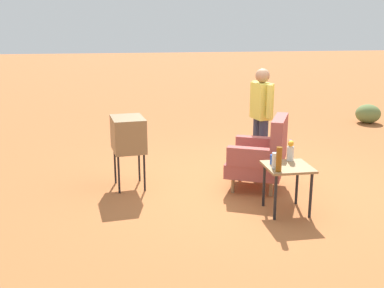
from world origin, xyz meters
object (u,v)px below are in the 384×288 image
side_table (288,172)px  soda_can_blue (273,159)px  armchair (263,155)px  flower_vase (291,149)px  tv_on_stand (128,135)px  bottle_tall_amber (279,159)px  person_standing (261,114)px  bottle_short_clear (274,161)px

side_table → soda_can_blue: 0.24m
armchair → flower_vase: 0.71m
tv_on_stand → bottle_tall_amber: tv_on_stand is taller
side_table → tv_on_stand: (-1.23, -1.92, 0.26)m
person_standing → soda_can_blue: 1.61m
armchair → bottle_short_clear: bearing=-9.4°
person_standing → tv_on_stand: bearing=-78.5°
armchair → side_table: size_ratio=1.75×
side_table → bottle_tall_amber: bearing=-44.2°
soda_can_blue → flower_vase: flower_vase is taller
armchair → bottle_tall_amber: (1.06, -0.14, 0.26)m
side_table → person_standing: (-1.65, 0.15, 0.42)m
person_standing → soda_can_blue: bearing=-11.7°
bottle_tall_amber → flower_vase: (-0.42, 0.30, -0.00)m
tv_on_stand → flower_vase: size_ratio=3.89×
armchair → bottle_tall_amber: armchair is taller
soda_can_blue → tv_on_stand: bearing=-122.9°
side_table → soda_can_blue: (-0.09, -0.17, 0.15)m
person_standing → bottle_short_clear: 1.79m
side_table → flower_vase: bearing=153.9°
armchair → tv_on_stand: size_ratio=1.03×
tv_on_stand → soda_can_blue: size_ratio=8.44×
armchair → bottle_short_clear: 0.98m
side_table → soda_can_blue: bearing=-119.1°
side_table → bottle_short_clear: bottle_short_clear is taller
tv_on_stand → soda_can_blue: tv_on_stand is taller
armchair → flower_vase: armchair is taller
armchair → bottle_tall_amber: size_ratio=3.53×
armchair → bottle_short_clear: size_ratio=5.30×
soda_can_blue → bottle_short_clear: bottle_short_clear is taller
bottle_short_clear → flower_vase: flower_vase is taller
bottle_tall_amber → flower_vase: 0.51m
tv_on_stand → person_standing: size_ratio=0.63×
armchair → soda_can_blue: armchair is taller
bottle_short_clear → flower_vase: (-0.30, 0.32, 0.05)m
side_table → flower_vase: 0.34m
armchair → flower_vase: (0.64, 0.16, 0.26)m
bottle_short_clear → flower_vase: size_ratio=0.75×
tv_on_stand → bottle_short_clear: tv_on_stand is taller
side_table → bottle_tall_amber: size_ratio=2.02×
soda_can_blue → flower_vase: 0.31m
soda_can_blue → bottle_short_clear: size_ratio=0.61×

